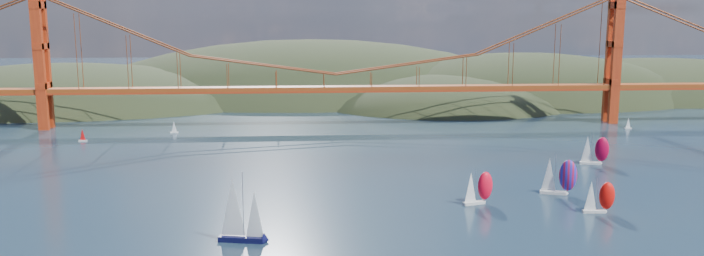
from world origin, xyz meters
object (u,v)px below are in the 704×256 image
at_px(sloop_navy, 239,211).
at_px(racer_rwb, 558,176).
at_px(racer_1, 598,196).
at_px(racer_3, 594,150).
at_px(racer_0, 478,187).

distance_m(sloop_navy, racer_rwb, 87.79).
height_order(racer_1, racer_3, racer_3).
distance_m(racer_1, racer_3, 55.64).
relative_size(racer_0, racer_3, 0.93).
relative_size(sloop_navy, racer_rwb, 1.41).
distance_m(racer_0, racer_1, 29.10).
height_order(sloop_navy, racer_3, sloop_navy).
bearing_deg(racer_0, racer_3, 24.37).
xyz_separation_m(racer_1, racer_rwb, (-3.73, 17.25, 1.00)).
bearing_deg(racer_rwb, racer_0, -144.50).
xyz_separation_m(racer_3, racer_rwb, (-24.61, -34.32, 0.38)).
bearing_deg(racer_rwb, racer_1, -60.42).
bearing_deg(racer_0, sloop_navy, -173.65).
bearing_deg(racer_1, racer_rwb, 106.18).
xyz_separation_m(racer_1, racer_3, (20.88, 51.57, 0.63)).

